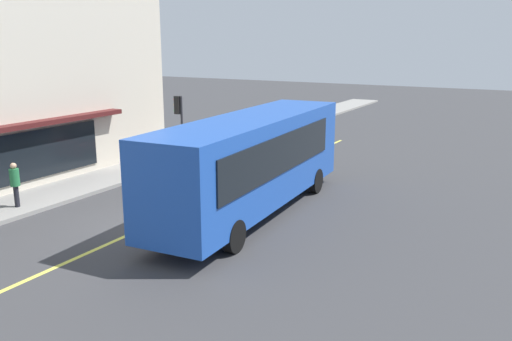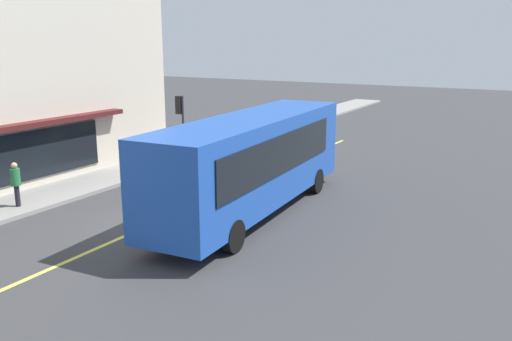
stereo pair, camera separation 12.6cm
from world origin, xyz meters
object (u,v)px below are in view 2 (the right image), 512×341
object	(u,v)px
bus	(253,159)
traffic_light	(180,112)
pedestrian_near_storefront	(16,180)
car_maroon	(201,153)

from	to	relation	value
bus	traffic_light	world-z (taller)	bus
traffic_light	pedestrian_near_storefront	bearing A→B (deg)	178.78
bus	pedestrian_near_storefront	bearing A→B (deg)	117.76
traffic_light	pedestrian_near_storefront	world-z (taller)	traffic_light
car_maroon	bus	bearing A→B (deg)	-129.86
traffic_light	bus	bearing A→B (deg)	-126.48
car_maroon	pedestrian_near_storefront	size ratio (longest dim) A/B	2.67
bus	car_maroon	xyz separation A→B (m)	(4.72, 5.65, -1.24)
traffic_light	car_maroon	distance (m)	2.63
bus	pedestrian_near_storefront	distance (m)	8.65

